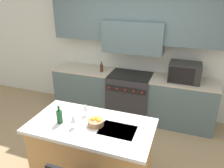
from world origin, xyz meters
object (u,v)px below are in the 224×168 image
fruit_bowl (96,122)px  microwave (185,72)px  wine_glass_near (73,119)px  wine_bottle (59,116)px  range_stove (130,96)px  wine_glass_far (85,107)px  oil_bottle_on_counter (101,68)px

fruit_bowl → microwave: bearing=61.9°
wine_glass_near → fruit_bowl: 0.29m
microwave → wine_bottle: microwave is taller
range_stove → wine_glass_far: (-0.19, -1.63, 0.56)m
wine_glass_far → fruit_bowl: wine_glass_far is taller
microwave → wine_glass_near: microwave is taller
fruit_bowl → oil_bottle_on_counter: 1.87m
microwave → fruit_bowl: microwave is taller
wine_glass_near → wine_bottle: bearing=171.0°
microwave → oil_bottle_on_counter: microwave is taller
range_stove → microwave: size_ratio=1.66×
microwave → oil_bottle_on_counter: bearing=-178.0°
microwave → wine_glass_far: microwave is taller
range_stove → wine_glass_far: size_ratio=5.15×
range_stove → fruit_bowl: 1.86m
microwave → fruit_bowl: (-0.97, -1.81, -0.15)m
wine_bottle → wine_glass_far: size_ratio=1.34×
wine_bottle → microwave: bearing=53.4°
oil_bottle_on_counter → microwave: bearing=2.0°
wine_bottle → wine_glass_near: size_ratio=1.34×
fruit_bowl → wine_bottle: bearing=-167.0°
wine_glass_far → microwave: bearing=54.1°
wine_glass_near → wine_glass_far: bearing=87.4°
wine_glass_near → range_stove: bearing=84.0°
wine_glass_far → range_stove: bearing=83.4°
wine_glass_far → wine_bottle: bearing=-130.6°
fruit_bowl → oil_bottle_on_counter: size_ratio=0.96×
range_stove → wine_bottle: size_ratio=3.85×
fruit_bowl → oil_bottle_on_counter: (-0.64, 1.76, 0.06)m
range_stove → oil_bottle_on_counter: bearing=-176.4°
wine_bottle → wine_glass_near: 0.22m
oil_bottle_on_counter → wine_glass_near: bearing=-78.1°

